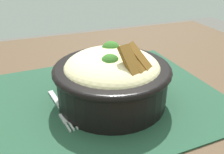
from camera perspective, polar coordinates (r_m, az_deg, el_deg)
The scene contains 4 objects.
table at distance 0.52m, azimuth -2.15°, elevation -11.60°, with size 1.06×0.85×0.77m.
placemat at distance 0.47m, azimuth -3.03°, elevation -5.04°, with size 0.46×0.36×0.00m, color #1E422D.
bowl at distance 0.43m, azimuth 0.05°, elevation 0.12°, with size 0.22×0.22×0.12m.
fork at distance 0.44m, azimuth -11.37°, elevation -7.61°, with size 0.04×0.13×0.00m.
Camera 1 is at (0.12, 0.38, 1.02)m, focal length 39.22 mm.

